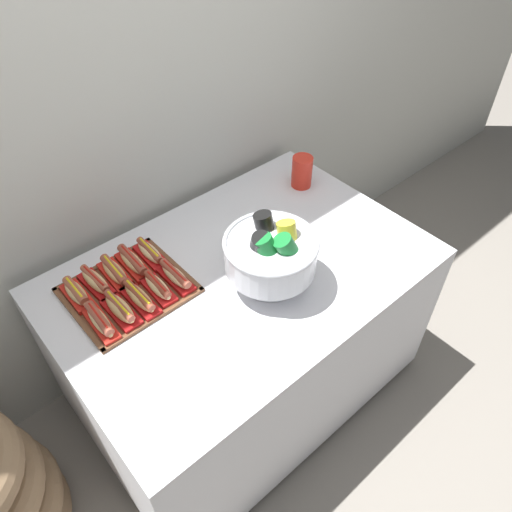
{
  "coord_description": "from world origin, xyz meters",
  "views": [
    {
      "loc": [
        -0.79,
        -0.99,
        2.08
      ],
      "look_at": [
        0.06,
        -0.01,
        0.81
      ],
      "focal_mm": 34.37,
      "sensor_mm": 36.0,
      "label": 1
    }
  ],
  "objects": [
    {
      "name": "cup_stack",
      "position": [
        0.54,
        0.23,
        0.85
      ],
      "size": [
        0.09,
        0.09,
        0.14
      ],
      "color": "red",
      "rests_on": "buffet_table"
    },
    {
      "name": "back_wall",
      "position": [
        0.0,
        0.56,
        1.3
      ],
      "size": [
        6.0,
        0.1,
        2.6
      ],
      "primitive_type": "cube",
      "color": "beige",
      "rests_on": "ground_plane"
    },
    {
      "name": "buffet_table",
      "position": [
        0.0,
        0.0,
        0.41
      ],
      "size": [
        1.39,
        0.93,
        0.78
      ],
      "color": "silver",
      "rests_on": "ground_plane"
    },
    {
      "name": "hot_dog_7",
      "position": [
        -0.37,
        0.27,
        0.81
      ],
      "size": [
        0.07,
        0.18,
        0.06
      ],
      "color": "red",
      "rests_on": "serving_tray"
    },
    {
      "name": "hot_dog_0",
      "position": [
        -0.52,
        0.1,
        0.81
      ],
      "size": [
        0.06,
        0.18,
        0.06
      ],
      "color": "red",
      "rests_on": "serving_tray"
    },
    {
      "name": "serving_tray",
      "position": [
        -0.37,
        0.18,
        0.78
      ],
      "size": [
        0.41,
        0.37,
        0.01
      ],
      "color": "brown",
      "rests_on": "buffet_table"
    },
    {
      "name": "hot_dog_9",
      "position": [
        -0.22,
        0.27,
        0.81
      ],
      "size": [
        0.07,
        0.16,
        0.06
      ],
      "color": "red",
      "rests_on": "serving_tray"
    },
    {
      "name": "hot_dog_5",
      "position": [
        -0.52,
        0.26,
        0.81
      ],
      "size": [
        0.06,
        0.16,
        0.06
      ],
      "color": "red",
      "rests_on": "serving_tray"
    },
    {
      "name": "hot_dog_8",
      "position": [
        -0.3,
        0.27,
        0.81
      ],
      "size": [
        0.07,
        0.18,
        0.06
      ],
      "color": "red",
      "rests_on": "serving_tray"
    },
    {
      "name": "punch_bowl",
      "position": [
        0.03,
        -0.12,
        0.93
      ],
      "size": [
        0.33,
        0.33,
        0.27
      ],
      "color": "silver",
      "rests_on": "buffet_table"
    },
    {
      "name": "hot_dog_1",
      "position": [
        -0.45,
        0.1,
        0.81
      ],
      "size": [
        0.07,
        0.18,
        0.06
      ],
      "color": "#B21414",
      "rests_on": "serving_tray"
    },
    {
      "name": "hot_dog_4",
      "position": [
        -0.22,
        0.1,
        0.81
      ],
      "size": [
        0.06,
        0.17,
        0.06
      ],
      "color": "#B21414",
      "rests_on": "serving_tray"
    },
    {
      "name": "hot_dog_3",
      "position": [
        -0.3,
        0.1,
        0.81
      ],
      "size": [
        0.07,
        0.16,
        0.06
      ],
      "color": "red",
      "rests_on": "serving_tray"
    },
    {
      "name": "hot_dog_2",
      "position": [
        -0.37,
        0.1,
        0.81
      ],
      "size": [
        0.06,
        0.18,
        0.06
      ],
      "color": "#B21414",
      "rests_on": "serving_tray"
    },
    {
      "name": "hot_dog_6",
      "position": [
        -0.45,
        0.26,
        0.81
      ],
      "size": [
        0.07,
        0.18,
        0.06
      ],
      "color": "#B21414",
      "rests_on": "serving_tray"
    },
    {
      "name": "ground_plane",
      "position": [
        0.0,
        0.0,
        0.0
      ],
      "size": [
        10.0,
        10.0,
        0.0
      ],
      "primitive_type": "plane",
      "color": "gray"
    }
  ]
}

